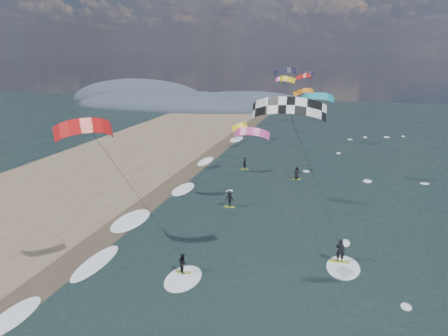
# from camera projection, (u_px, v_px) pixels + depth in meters

# --- Properties ---
(ground) EXTENTS (260.00, 260.00, 0.00)m
(ground) POSITION_uv_depth(u_px,v_px,m) (189.00, 327.00, 27.01)
(ground) COLOR black
(ground) RESTS_ON ground
(wet_sand_strip) EXTENTS (3.00, 240.00, 0.00)m
(wet_sand_strip) POSITION_uv_depth(u_px,v_px,m) (101.00, 240.00, 39.36)
(wet_sand_strip) COLOR #382D23
(wet_sand_strip) RESTS_ON ground
(coastal_hills) EXTENTS (80.00, 41.00, 15.00)m
(coastal_hills) POSITION_uv_depth(u_px,v_px,m) (170.00, 104.00, 138.82)
(coastal_hills) COLOR #3D4756
(coastal_hills) RESTS_ON ground
(kitesurfer_near_a) EXTENTS (7.99, 8.41, 14.31)m
(kitesurfer_near_a) POSITION_uv_depth(u_px,v_px,m) (298.00, 138.00, 28.50)
(kitesurfer_near_a) COLOR #A4BD21
(kitesurfer_near_a) RESTS_ON ground
(kitesurfer_near_b) EXTENTS (6.88, 9.02, 13.35)m
(kitesurfer_near_b) POSITION_uv_depth(u_px,v_px,m) (124.00, 182.00, 28.04)
(kitesurfer_near_b) COLOR #A4BD21
(kitesurfer_near_b) RESTS_ON ground
(far_kitesurfers) EXTENTS (8.84, 16.59, 1.86)m
(far_kitesurfers) POSITION_uv_depth(u_px,v_px,m) (252.00, 184.00, 52.69)
(far_kitesurfers) COLOR #A4BD21
(far_kitesurfers) RESTS_ON ground
(bg_kite_field) EXTENTS (12.81, 72.84, 8.02)m
(bg_kite_field) POSITION_uv_depth(u_px,v_px,m) (295.00, 87.00, 72.18)
(bg_kite_field) COLOR orange
(bg_kite_field) RESTS_ON ground
(shoreline_surf) EXTENTS (2.40, 79.40, 0.11)m
(shoreline_surf) POSITION_uv_depth(u_px,v_px,m) (136.00, 222.00, 43.48)
(shoreline_surf) COLOR white
(shoreline_surf) RESTS_ON ground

